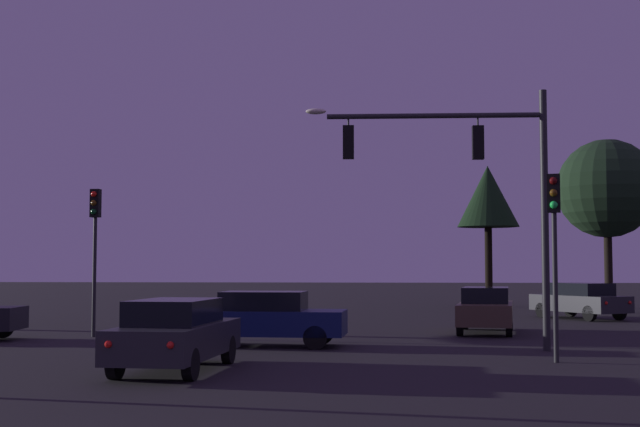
# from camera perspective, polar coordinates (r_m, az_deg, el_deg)

# --- Properties ---
(ground_plane) EXTENTS (168.00, 168.00, 0.00)m
(ground_plane) POSITION_cam_1_polar(r_m,az_deg,el_deg) (32.48, -0.30, -7.50)
(ground_plane) COLOR black
(ground_plane) RESTS_ON ground
(traffic_signal_mast_arm) EXTENTS (6.46, 0.46, 6.93)m
(traffic_signal_mast_arm) POSITION_cam_1_polar(r_m,az_deg,el_deg) (22.94, 10.44, 2.76)
(traffic_signal_mast_arm) COLOR #232326
(traffic_signal_mast_arm) RESTS_ON ground
(traffic_light_corner_left) EXTENTS (0.34, 0.38, 4.37)m
(traffic_light_corner_left) POSITION_cam_1_polar(r_m,az_deg,el_deg) (20.39, 15.53, -0.99)
(traffic_light_corner_left) COLOR #232326
(traffic_light_corner_left) RESTS_ON ground
(traffic_light_corner_right) EXTENTS (0.32, 0.36, 4.67)m
(traffic_light_corner_right) POSITION_cam_1_polar(r_m,az_deg,el_deg) (27.71, -14.96, -1.24)
(traffic_light_corner_right) COLOR #232326
(traffic_light_corner_right) RESTS_ON ground
(car_nearside_lane) EXTENTS (2.03, 4.64, 1.52)m
(car_nearside_lane) POSITION_cam_1_polar(r_m,az_deg,el_deg) (18.32, -9.71, -7.99)
(car_nearside_lane) COLOR #232328
(car_nearside_lane) RESTS_ON ground
(car_crossing_left) EXTENTS (4.37, 2.01, 1.52)m
(car_crossing_left) POSITION_cam_1_polar(r_m,az_deg,el_deg) (23.69, -3.54, -7.02)
(car_crossing_left) COLOR #0F1947
(car_crossing_left) RESTS_ON ground
(car_far_lane) EXTENTS (3.74, 4.62, 1.52)m
(car_far_lane) POSITION_cam_1_polar(r_m,az_deg,el_deg) (37.49, 17.15, -5.60)
(car_far_lane) COLOR #232328
(car_far_lane) RESTS_ON ground
(car_parked_lot) EXTENTS (2.39, 4.57, 1.52)m
(car_parked_lot) POSITION_cam_1_polar(r_m,az_deg,el_deg) (28.91, 11.13, -6.34)
(car_parked_lot) COLOR #473828
(car_parked_lot) RESTS_ON ground
(tree_left_far) EXTENTS (4.77, 4.77, 8.37)m
(tree_left_far) POSITION_cam_1_polar(r_m,az_deg,el_deg) (43.09, 18.79, 1.59)
(tree_left_far) COLOR black
(tree_left_far) RESTS_ON ground
(tree_center_horizon) EXTENTS (3.40, 3.40, 7.81)m
(tree_center_horizon) POSITION_cam_1_polar(r_m,az_deg,el_deg) (47.71, 11.26, 1.07)
(tree_center_horizon) COLOR black
(tree_center_horizon) RESTS_ON ground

